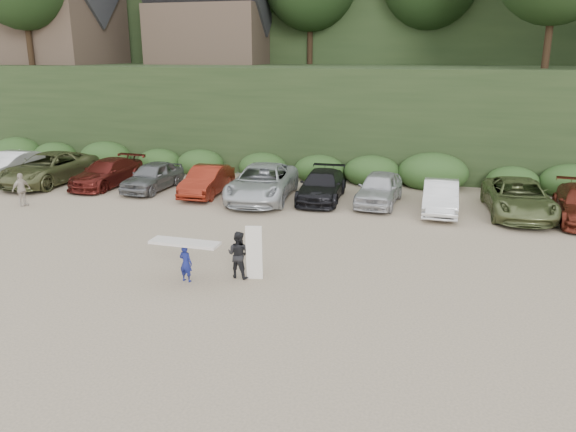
% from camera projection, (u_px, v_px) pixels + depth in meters
% --- Properties ---
extents(ground, '(120.00, 120.00, 0.00)m').
position_uv_depth(ground, '(281.00, 285.00, 17.22)').
color(ground, tan).
rests_on(ground, ground).
extents(parked_cars, '(33.83, 6.28, 1.65)m').
position_uv_depth(parked_cars, '(227.00, 181.00, 27.63)').
color(parked_cars, '#A9AAAE').
rests_on(parked_cars, ground).
extents(distant_walker, '(0.59, 0.97, 1.54)m').
position_uv_depth(distant_walker, '(21.00, 190.00, 25.77)').
color(distant_walker, '#B3A697').
rests_on(distant_walker, ground).
extents(child_surfer, '(2.19, 0.65, 1.31)m').
position_uv_depth(child_surfer, '(185.00, 254.00, 17.24)').
color(child_surfer, navy).
rests_on(child_surfer, ground).
extents(adult_surfer, '(1.23, 0.67, 1.79)m').
position_uv_depth(adult_surfer, '(240.00, 254.00, 17.57)').
color(adult_surfer, black).
rests_on(adult_surfer, ground).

